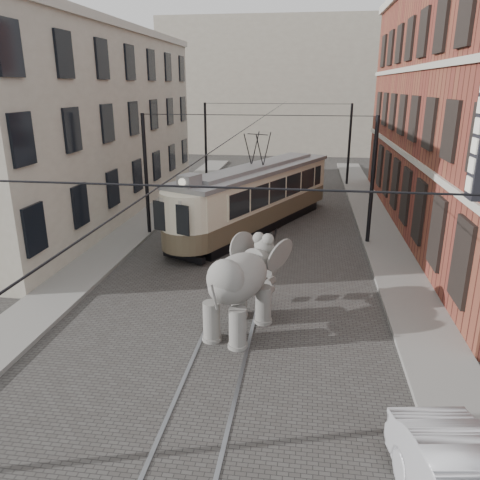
# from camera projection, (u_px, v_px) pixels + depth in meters

# --- Properties ---
(ground) EXTENTS (120.00, 120.00, 0.00)m
(ground) POSITION_uv_depth(u_px,v_px,m) (243.00, 288.00, 17.81)
(ground) COLOR #3D3B38
(tram_rails) EXTENTS (1.54, 80.00, 0.02)m
(tram_rails) POSITION_uv_depth(u_px,v_px,m) (243.00, 288.00, 17.80)
(tram_rails) COLOR slate
(tram_rails) RESTS_ON ground
(sidewalk_right) EXTENTS (2.00, 60.00, 0.15)m
(sidewalk_right) POSITION_uv_depth(u_px,v_px,m) (409.00, 296.00, 16.98)
(sidewalk_right) COLOR slate
(sidewalk_right) RESTS_ON ground
(sidewalk_left) EXTENTS (2.00, 60.00, 0.15)m
(sidewalk_left) POSITION_uv_depth(u_px,v_px,m) (79.00, 277.00, 18.65)
(sidewalk_left) COLOR slate
(sidewalk_left) RESTS_ON ground
(stucco_building) EXTENTS (7.00, 24.00, 10.00)m
(stucco_building) POSITION_uv_depth(u_px,v_px,m) (76.00, 126.00, 27.13)
(stucco_building) COLOR #9F9583
(stucco_building) RESTS_ON ground
(distant_block) EXTENTS (28.00, 10.00, 14.00)m
(distant_block) POSITION_uv_depth(u_px,v_px,m) (291.00, 87.00, 53.26)
(distant_block) COLOR #9F9583
(distant_block) RESTS_ON ground
(catenary) EXTENTS (11.00, 30.20, 6.00)m
(catenary) POSITION_uv_depth(u_px,v_px,m) (253.00, 183.00, 21.60)
(catenary) COLOR black
(catenary) RESTS_ON ground
(tram) EXTENTS (7.55, 12.40, 4.95)m
(tram) POSITION_uv_depth(u_px,v_px,m) (257.00, 182.00, 24.58)
(tram) COLOR beige
(tram) RESTS_ON ground
(elephant) EXTENTS (3.82, 5.03, 2.73)m
(elephant) POSITION_uv_depth(u_px,v_px,m) (238.00, 290.00, 14.33)
(elephant) COLOR slate
(elephant) RESTS_ON ground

